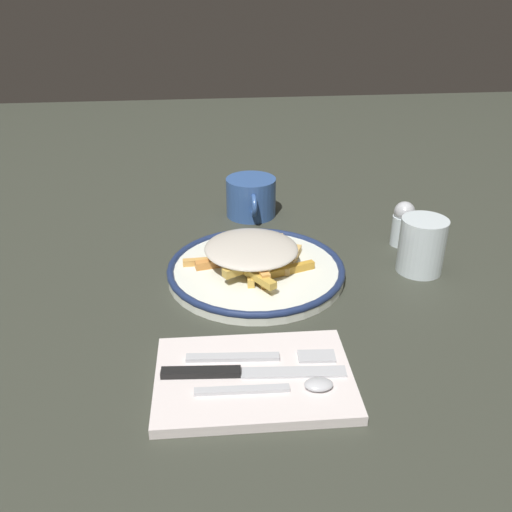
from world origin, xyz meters
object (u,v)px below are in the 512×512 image
at_px(fork, 262,357).
at_px(spoon, 289,387).
at_px(coffee_mug, 251,197).
at_px(salt_shaker, 403,223).
at_px(napkin, 254,378).
at_px(knife, 237,372).
at_px(plate, 256,270).
at_px(fries_heap, 253,252).
at_px(water_glass, 422,245).

relative_size(fork, spoon, 1.16).
height_order(spoon, coffee_mug, coffee_mug).
bearing_deg(spoon, coffee_mug, 178.80).
bearing_deg(salt_shaker, fork, -42.55).
height_order(napkin, knife, knife).
xyz_separation_m(plate, fries_heap, (-0.01, -0.00, 0.03)).
xyz_separation_m(knife, salt_shaker, (-0.33, 0.31, 0.02)).
height_order(plate, knife, same).
distance_m(fork, coffee_mug, 0.45).
bearing_deg(fork, water_glass, 127.43).
relative_size(fries_heap, knife, 0.97).
bearing_deg(salt_shaker, coffee_mug, -122.34).
bearing_deg(salt_shaker, knife, -43.27).
relative_size(plate, salt_shaker, 3.49).
relative_size(napkin, knife, 1.06).
distance_m(fries_heap, water_glass, 0.26).
relative_size(plate, fries_heap, 1.33).
relative_size(knife, coffee_mug, 1.78).
height_order(fries_heap, salt_shaker, salt_shaker).
bearing_deg(fries_heap, spoon, 2.12).
distance_m(coffee_mug, salt_shaker, 0.29).
distance_m(knife, salt_shaker, 0.45).
bearing_deg(coffee_mug, fries_heap, -5.21).
distance_m(plate, knife, 0.25).
height_order(napkin, fork, fork).
relative_size(napkin, fork, 1.27).
height_order(fries_heap, knife, fries_heap).
distance_m(knife, spoon, 0.06).
height_order(knife, spoon, spoon).
height_order(fries_heap, spoon, fries_heap).
bearing_deg(water_glass, salt_shaker, 178.10).
relative_size(napkin, water_glass, 2.58).
bearing_deg(spoon, plate, -178.78).
bearing_deg(napkin, knife, -94.60).
relative_size(plate, fork, 1.53).
relative_size(fork, water_glass, 2.04).
distance_m(fries_heap, fork, 0.22).
relative_size(water_glass, coffee_mug, 0.73).
xyz_separation_m(fries_heap, spoon, (0.28, 0.01, -0.02)).
bearing_deg(knife, fork, 129.41).
bearing_deg(fork, napkin, -24.26).
xyz_separation_m(fork, water_glass, (-0.21, 0.27, 0.03)).
height_order(fries_heap, coffee_mug, coffee_mug).
distance_m(knife, water_glass, 0.38).
xyz_separation_m(coffee_mug, salt_shaker, (0.15, 0.24, 0.00)).
height_order(plate, salt_shaker, salt_shaker).
xyz_separation_m(plate, coffee_mug, (-0.24, 0.02, 0.03)).
relative_size(plate, water_glass, 3.13).
relative_size(fries_heap, coffee_mug, 1.73).
height_order(knife, coffee_mug, coffee_mug).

